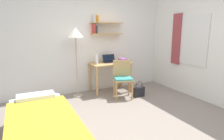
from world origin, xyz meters
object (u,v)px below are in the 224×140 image
water_bottle (97,60)px  book_stack (123,60)px  desk_chair (123,77)px  laptop (109,60)px  handbag (139,91)px  bed (43,133)px  standing_lamp (76,37)px  desk (110,68)px

water_bottle → book_stack: water_bottle is taller
desk_chair → book_stack: size_ratio=3.65×
desk_chair → laptop: laptop is taller
handbag → book_stack: bearing=97.6°
desk_chair → laptop: (-0.07, 0.59, 0.32)m
laptop → water_bottle: water_bottle is taller
water_bottle → handbag: size_ratio=0.62×
bed → water_bottle: water_bottle is taller
bed → water_bottle: (1.50, 1.79, 0.64)m
bed → book_stack: book_stack is taller
standing_lamp → bed: bearing=-118.7°
bed → desk: bearing=44.6°
laptop → book_stack: size_ratio=1.43×
laptop → book_stack: bearing=-11.8°
desk_chair → handbag: size_ratio=2.32×
desk → handbag: 0.94m
desk_chair → handbag: 0.54m
bed → handbag: size_ratio=5.42×
desk → desk_chair: bearing=-80.8°
standing_lamp → laptop: (0.89, 0.08, -0.62)m
desk_chair → handbag: (0.37, -0.15, -0.37)m
desk_chair → book_stack: desk_chair is taller
desk_chair → water_bottle: bearing=136.9°
bed → water_bottle: size_ratio=8.69×
bed → desk_chair: size_ratio=2.33×
bed → desk_chair: desk_chair is taller
bed → book_stack: bearing=39.6°
laptop → desk_chair: bearing=-83.5°
laptop → handbag: laptop is taller
desk_chair → laptop: size_ratio=2.55×
water_bottle → standing_lamp: bearing=172.1°
desk_chair → water_bottle: (-0.47, 0.44, 0.38)m
bed → laptop: bearing=45.5°
laptop → handbag: (0.44, -0.74, -0.68)m
bed → desk_chair: 2.41m
desk_chair → standing_lamp: bearing=152.0°
standing_lamp → laptop: 1.09m
desk → laptop: (0.02, 0.08, 0.20)m
desk → laptop: 0.21m
water_bottle → handbag: bearing=-34.9°
water_bottle → book_stack: bearing=5.7°
laptop → handbag: 1.10m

